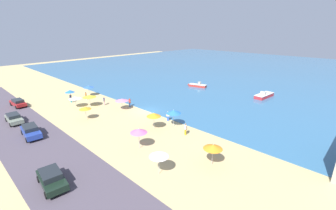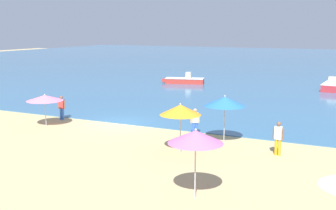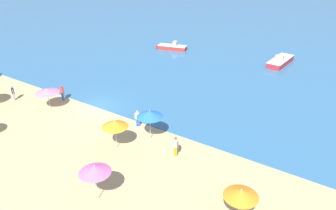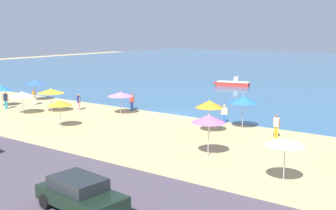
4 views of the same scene
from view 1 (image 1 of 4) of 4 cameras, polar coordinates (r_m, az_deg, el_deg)
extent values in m
plane|color=tan|center=(40.43, -5.21, -1.58)|extent=(160.00, 160.00, 0.00)
cube|color=#346892|center=(85.93, 23.75, 7.86)|extent=(150.00, 110.00, 0.05)
cube|color=#4D4450|center=(32.65, -29.97, -9.32)|extent=(80.00, 8.00, 0.06)
cylinder|color=#B2B2B7|center=(25.20, 11.18, -12.72)|extent=(0.05, 0.05, 2.02)
cone|color=orange|center=(24.61, 11.35, -10.35)|extent=(2.07, 2.07, 0.47)
sphere|color=silver|center=(24.48, 11.39, -9.81)|extent=(0.08, 0.08, 0.08)
cylinder|color=#B2B2B7|center=(41.65, -11.59, -0.02)|extent=(0.05, 0.05, 1.73)
cone|color=pink|center=(41.34, -11.68, 1.29)|extent=(2.36, 2.36, 0.37)
sphere|color=silver|center=(41.28, -11.70, 1.58)|extent=(0.08, 0.08, 0.08)
cylinder|color=#B2B2B7|center=(44.97, -19.21, 0.81)|extent=(0.05, 0.05, 1.88)
cone|color=yellow|center=(44.67, -19.35, 2.14)|extent=(2.50, 2.50, 0.40)
sphere|color=silver|center=(44.61, -19.39, 2.42)|extent=(0.08, 0.08, 0.08)
cylinder|color=#B2B2B7|center=(38.70, -20.14, -2.20)|extent=(0.05, 0.05, 1.84)
cone|color=orange|center=(38.35, -20.31, -0.71)|extent=(1.90, 1.90, 0.40)
sphere|color=silver|center=(38.28, -20.35, -0.38)|extent=(0.08, 0.08, 0.08)
cylinder|color=#B2B2B7|center=(33.02, -3.60, -4.45)|extent=(0.05, 0.05, 2.03)
cone|color=orange|center=(32.55, -3.64, -2.46)|extent=(2.11, 2.11, 0.52)
sphere|color=silver|center=(32.45, -3.65, -1.98)|extent=(0.08, 0.08, 0.08)
cylinder|color=#B2B2B7|center=(33.77, 1.42, -3.76)|extent=(0.05, 0.05, 2.16)
cone|color=blue|center=(33.29, 1.44, -1.71)|extent=(2.23, 2.23, 0.52)
sphere|color=silver|center=(33.19, 1.44, -1.24)|extent=(0.08, 0.08, 0.08)
cylinder|color=#B2B2B7|center=(45.45, -22.38, 0.50)|extent=(0.05, 0.05, 1.72)
cone|color=silver|center=(45.16, -22.54, 1.73)|extent=(2.30, 2.30, 0.42)
sphere|color=silver|center=(45.10, -22.58, 2.02)|extent=(0.08, 0.08, 0.08)
cylinder|color=#B2B2B7|center=(23.37, -2.29, -14.99)|extent=(0.05, 0.05, 2.09)
cone|color=white|center=(22.73, -2.33, -12.53)|extent=(1.98, 1.98, 0.36)
sphere|color=silver|center=(22.63, -2.34, -12.08)|extent=(0.08, 0.08, 0.08)
cylinder|color=#B2B2B7|center=(50.44, -23.52, 2.08)|extent=(0.05, 0.05, 1.72)
cone|color=blue|center=(50.17, -23.68, 3.22)|extent=(1.87, 1.87, 0.48)
sphere|color=silver|center=(50.11, -23.72, 3.52)|extent=(0.08, 0.08, 0.08)
cylinder|color=#B2B2B7|center=(28.00, -7.35, -8.89)|extent=(0.05, 0.05, 2.19)
cone|color=pink|center=(27.43, -7.46, -6.51)|extent=(2.06, 2.06, 0.48)
sphere|color=silver|center=(27.31, -7.48, -6.00)|extent=(0.08, 0.08, 0.08)
cylinder|color=#B2B2B7|center=(52.16, -19.40, 3.22)|extent=(0.05, 0.05, 1.93)
cone|color=blue|center=(51.89, -19.53, 4.40)|extent=(2.17, 2.17, 0.38)
sphere|color=silver|center=(51.84, -19.56, 4.63)|extent=(0.08, 0.08, 0.08)
cylinder|color=pink|center=(45.02, -15.83, 0.42)|extent=(0.14, 0.14, 0.76)
cylinder|color=pink|center=(45.19, -15.86, 0.49)|extent=(0.14, 0.14, 0.76)
cube|color=navy|center=(44.90, -15.92, 1.28)|extent=(0.42, 0.34, 0.60)
sphere|color=#9D734A|center=(44.78, -15.97, 1.80)|extent=(0.22, 0.22, 0.22)
cylinder|color=#9D734A|center=(44.69, -15.87, 1.13)|extent=(0.09, 0.09, 0.54)
cylinder|color=#9D734A|center=(45.14, -15.96, 1.30)|extent=(0.09, 0.09, 0.54)
cylinder|color=#3A73D8|center=(43.12, -9.74, 0.11)|extent=(0.14, 0.14, 0.82)
cylinder|color=#3A73D8|center=(42.99, -9.58, 0.06)|extent=(0.14, 0.14, 0.82)
cube|color=#BE3834|center=(42.83, -9.72, 1.01)|extent=(0.38, 0.25, 0.65)
sphere|color=brown|center=(42.69, -9.75, 1.59)|extent=(0.22, 0.22, 0.22)
cylinder|color=brown|center=(43.01, -9.93, 1.01)|extent=(0.09, 0.09, 0.58)
cylinder|color=brown|center=(42.67, -9.49, 0.89)|extent=(0.09, 0.09, 0.58)
cylinder|color=silver|center=(49.85, -20.08, 1.76)|extent=(0.14, 0.14, 0.79)
cylinder|color=silver|center=(49.68, -20.04, 1.71)|extent=(0.14, 0.14, 0.79)
cube|color=orange|center=(49.58, -20.15, 2.52)|extent=(0.41, 0.31, 0.62)
sphere|color=brown|center=(49.46, -20.21, 3.01)|extent=(0.22, 0.22, 0.22)
cylinder|color=brown|center=(49.82, -20.20, 2.53)|extent=(0.09, 0.09, 0.56)
cylinder|color=brown|center=(49.36, -20.09, 2.40)|extent=(0.09, 0.09, 0.56)
cylinder|color=blue|center=(36.06, -0.16, -3.43)|extent=(0.14, 0.14, 0.77)
cylinder|color=blue|center=(36.04, 0.12, -3.45)|extent=(0.14, 0.14, 0.77)
cube|color=beige|center=(35.79, -0.02, -2.42)|extent=(0.42, 0.39, 0.61)
sphere|color=tan|center=(35.64, -0.02, -1.77)|extent=(0.22, 0.22, 0.22)
cylinder|color=tan|center=(35.84, -0.40, -2.47)|extent=(0.09, 0.09, 0.55)
cylinder|color=tan|center=(35.78, 0.36, -2.51)|extent=(0.09, 0.09, 0.55)
cylinder|color=teal|center=(48.89, -23.31, 1.07)|extent=(0.14, 0.14, 0.83)
cylinder|color=teal|center=(49.01, -23.46, 1.09)|extent=(0.14, 0.14, 0.83)
cube|color=black|center=(48.75, -23.50, 1.91)|extent=(0.42, 0.35, 0.66)
sphere|color=#9A714D|center=(48.63, -23.57, 2.43)|extent=(0.22, 0.22, 0.22)
cylinder|color=#9A714D|center=(48.60, -23.28, 1.83)|extent=(0.09, 0.09, 0.59)
cylinder|color=#9A714D|center=(48.93, -23.69, 1.88)|extent=(0.09, 0.09, 0.59)
cylinder|color=orange|center=(31.55, 4.33, -6.82)|extent=(0.14, 0.14, 0.83)
cylinder|color=orange|center=(31.43, 4.55, -6.93)|extent=(0.14, 0.14, 0.83)
cube|color=silver|center=(31.18, 4.47, -5.63)|extent=(0.39, 0.28, 0.66)
sphere|color=brown|center=(30.99, 4.49, -4.86)|extent=(0.22, 0.22, 0.22)
cylinder|color=brown|center=(31.36, 4.18, -5.57)|extent=(0.09, 0.09, 0.59)
cylinder|color=brown|center=(31.03, 4.76, -5.86)|extent=(0.09, 0.09, 0.59)
cube|color=gray|center=(42.58, -34.48, -2.93)|extent=(4.40, 1.87, 0.58)
cube|color=#1E2328|center=(42.62, -34.67, -2.19)|extent=(2.48, 1.61, 0.47)
cylinder|color=black|center=(41.41, -32.90, -3.61)|extent=(0.65, 0.24, 0.64)
cylinder|color=black|center=(41.18, -35.10, -4.15)|extent=(0.65, 0.24, 0.64)
cylinder|color=black|center=(44.17, -33.76, -2.50)|extent=(0.65, 0.24, 0.64)
cylinder|color=black|center=(43.96, -35.83, -3.00)|extent=(0.65, 0.24, 0.64)
cube|color=maroon|center=(51.12, -33.81, 0.39)|extent=(4.48, 1.92, 0.57)
cube|color=#1E2328|center=(50.78, -33.85, 0.91)|extent=(2.54, 1.61, 0.51)
cylinder|color=black|center=(52.41, -35.04, 0.22)|extent=(0.65, 0.26, 0.64)
cylinder|color=black|center=(52.78, -33.43, 0.63)|extent=(0.65, 0.26, 0.64)
cylinder|color=black|center=(49.62, -34.09, -0.49)|extent=(0.65, 0.26, 0.64)
cylinder|color=black|center=(50.01, -32.41, -0.05)|extent=(0.65, 0.26, 0.64)
cube|color=black|center=(24.52, -27.38, -16.55)|extent=(4.35, 2.29, 0.63)
cube|color=#1E2328|center=(24.39, -27.71, -15.18)|extent=(2.50, 1.87, 0.53)
cylinder|color=black|center=(23.67, -24.25, -18.35)|extent=(0.66, 0.29, 0.64)
cylinder|color=black|center=(23.44, -28.55, -19.48)|extent=(0.66, 0.29, 0.64)
cylinder|color=black|center=(26.00, -26.14, -15.05)|extent=(0.66, 0.29, 0.64)
cylinder|color=black|center=(25.79, -30.01, -16.02)|extent=(0.66, 0.29, 0.64)
cube|color=#243C96|center=(35.96, -31.44, -5.85)|extent=(4.71, 2.22, 0.69)
cube|color=#1E2328|center=(35.96, -31.67, -4.86)|extent=(2.69, 1.82, 0.51)
cylinder|color=black|center=(34.78, -29.49, -6.91)|extent=(0.66, 0.28, 0.64)
cylinder|color=black|center=(34.58, -32.23, -7.56)|extent=(0.66, 0.28, 0.64)
cylinder|color=black|center=(37.63, -30.54, -5.23)|extent=(0.66, 0.28, 0.64)
cylinder|color=black|center=(37.44, -33.08, -5.82)|extent=(0.66, 0.28, 0.64)
cube|color=#B62A31|center=(52.40, 23.21, 2.17)|extent=(2.22, 5.55, 0.68)
cube|color=#B62A31|center=(54.97, 24.56, 2.79)|extent=(1.03, 0.52, 0.41)
cube|color=silver|center=(52.31, 23.27, 2.57)|extent=(2.30, 5.56, 0.08)
cube|color=#B2AD9E|center=(51.75, 23.05, 2.79)|extent=(1.11, 0.69, 0.69)
cube|color=#B93128|center=(57.54, 7.56, 4.87)|extent=(4.53, 2.42, 0.56)
cube|color=#B93128|center=(58.39, 5.39, 5.22)|extent=(0.62, 0.84, 0.33)
cube|color=silver|center=(57.46, 7.57, 5.18)|extent=(4.55, 2.49, 0.08)
cube|color=#B2AD9E|center=(57.24, 7.99, 5.46)|extent=(0.79, 0.93, 0.75)
camera|label=2|loc=(16.06, -36.04, -13.93)|focal=45.00mm
camera|label=3|loc=(7.95, -16.58, 27.04)|focal=35.00mm
camera|label=4|loc=(11.52, -76.77, -30.72)|focal=45.00mm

